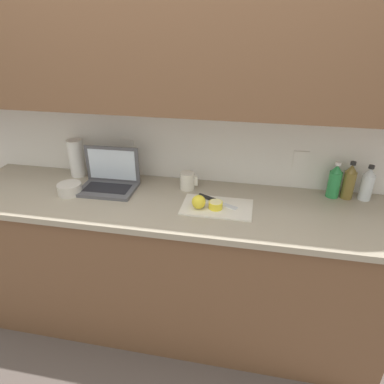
# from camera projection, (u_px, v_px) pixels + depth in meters

# --- Properties ---
(ground_plane) EXTENTS (12.00, 12.00, 0.00)m
(ground_plane) POSITION_uv_depth(u_px,v_px,m) (173.00, 319.00, 2.39)
(ground_plane) COLOR #564C47
(ground_plane) RESTS_ON ground
(wall_back) EXTENTS (5.20, 0.38, 2.60)m
(wall_back) POSITION_uv_depth(u_px,v_px,m) (176.00, 82.00, 1.91)
(wall_back) COLOR white
(wall_back) RESTS_ON ground_plane
(counter_unit) EXTENTS (2.57, 0.65, 0.94)m
(counter_unit) POSITION_uv_depth(u_px,v_px,m) (168.00, 264.00, 2.18)
(counter_unit) COLOR brown
(counter_unit) RESTS_ON ground_plane
(laptop) EXTENTS (0.34, 0.24, 0.25)m
(laptop) POSITION_uv_depth(u_px,v_px,m) (110.00, 179.00, 2.10)
(laptop) COLOR #515156
(laptop) RESTS_ON counter_unit
(cutting_board) EXTENTS (0.39, 0.24, 0.01)m
(cutting_board) POSITION_uv_depth(u_px,v_px,m) (217.00, 207.00, 1.90)
(cutting_board) COLOR silver
(cutting_board) RESTS_ON counter_unit
(knife) EXTENTS (0.24, 0.14, 0.02)m
(knife) POSITION_uv_depth(u_px,v_px,m) (211.00, 199.00, 1.95)
(knife) COLOR silver
(knife) RESTS_ON cutting_board
(lemon_half_cut) EXTENTS (0.08, 0.08, 0.04)m
(lemon_half_cut) POSITION_uv_depth(u_px,v_px,m) (216.00, 205.00, 1.87)
(lemon_half_cut) COLOR yellow
(lemon_half_cut) RESTS_ON cutting_board
(lemon_whole_beside) EXTENTS (0.08, 0.08, 0.08)m
(lemon_whole_beside) POSITION_uv_depth(u_px,v_px,m) (199.00, 202.00, 1.86)
(lemon_whole_beside) COLOR yellow
(lemon_whole_beside) RESTS_ON cutting_board
(bottle_green_soda) EXTENTS (0.07, 0.07, 0.22)m
(bottle_green_soda) POSITION_uv_depth(u_px,v_px,m) (335.00, 181.00, 1.98)
(bottle_green_soda) COLOR #2D934C
(bottle_green_soda) RESTS_ON counter_unit
(bottle_oil_tall) EXTENTS (0.07, 0.07, 0.23)m
(bottle_oil_tall) POSITION_uv_depth(u_px,v_px,m) (349.00, 182.00, 1.96)
(bottle_oil_tall) COLOR olive
(bottle_oil_tall) RESTS_ON counter_unit
(bottle_water_clear) EXTENTS (0.07, 0.07, 0.21)m
(bottle_water_clear) POSITION_uv_depth(u_px,v_px,m) (367.00, 184.00, 1.95)
(bottle_water_clear) COLOR silver
(bottle_water_clear) RESTS_ON counter_unit
(measuring_cup) EXTENTS (0.11, 0.09, 0.11)m
(measuring_cup) POSITION_uv_depth(u_px,v_px,m) (187.00, 181.00, 2.09)
(measuring_cup) COLOR silver
(measuring_cup) RESTS_ON counter_unit
(bowl_white) EXTENTS (0.14, 0.14, 0.07)m
(bowl_white) POSITION_uv_depth(u_px,v_px,m) (70.00, 189.00, 2.03)
(bowl_white) COLOR beige
(bowl_white) RESTS_ON counter_unit
(paper_towel_roll) EXTENTS (0.10, 0.10, 0.25)m
(paper_towel_roll) POSITION_uv_depth(u_px,v_px,m) (77.00, 158.00, 2.24)
(paper_towel_roll) COLOR white
(paper_towel_roll) RESTS_ON counter_unit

